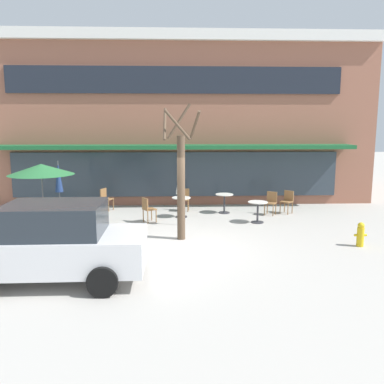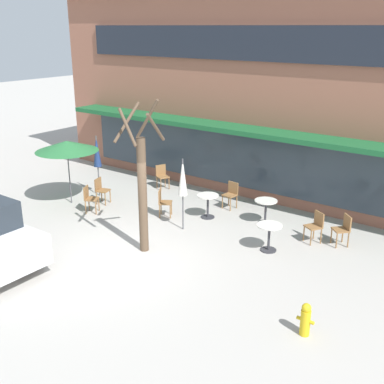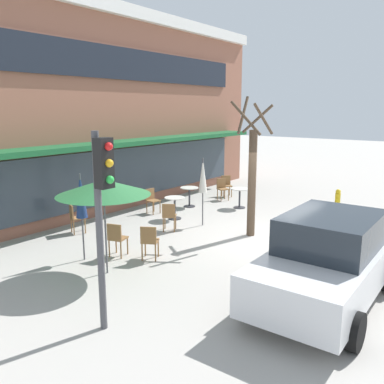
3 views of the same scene
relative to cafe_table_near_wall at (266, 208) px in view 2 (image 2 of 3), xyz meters
name	(u,v)px [view 2 (image 2 of 3)]	position (x,y,z in m)	size (l,w,h in m)	color
ground_plane	(124,257)	(-1.90, -4.28, -0.52)	(80.00, 80.00, 0.00)	#ADA8A0
building_facade	(295,83)	(-1.90, 5.69, 3.15)	(17.33, 9.10, 7.33)	#935B47
cafe_table_near_wall	(266,208)	(0.00, 0.00, 0.00)	(0.70, 0.70, 0.76)	#333338
cafe_table_streetside	(208,202)	(-1.71, -0.66, 0.00)	(0.70, 0.70, 0.76)	#333338
cafe_table_by_tree	(269,233)	(0.99, -1.65, 0.00)	(0.70, 0.70, 0.76)	#333338
patio_umbrella_green_folded	(97,152)	(-6.05, -1.25, 1.11)	(0.28, 0.28, 2.20)	#4C4C51
patio_umbrella_cream_folded	(183,178)	(-1.77, -1.88, 1.11)	(0.28, 0.28, 2.20)	#4C4C51
patio_umbrella_corner_open	(67,146)	(-6.27, -2.36, 1.51)	(2.10, 2.10, 2.20)	#4C4C51
cafe_chair_0	(231,193)	(-1.57, 0.51, 0.01)	(0.44, 0.44, 0.89)	olive
cafe_chair_1	(101,189)	(-5.41, -1.76, 0.01)	(0.50, 0.50, 0.89)	olive
cafe_chair_2	(343,228)	(2.48, -0.12, 0.01)	(0.57, 0.57, 0.89)	olive
cafe_chair_3	(163,201)	(-2.92, -1.43, 0.01)	(0.55, 0.55, 0.89)	olive
cafe_chair_4	(162,175)	(-4.77, 0.74, 0.01)	(0.53, 0.53, 0.89)	olive
cafe_chair_5	(89,197)	(-5.07, -2.59, 0.01)	(0.55, 0.55, 0.89)	olive
cafe_chair_6	(316,225)	(1.77, -0.36, 0.01)	(0.55, 0.55, 0.89)	olive
street_tree	(142,186)	(-1.77, -3.63, 1.33)	(1.08, 1.06, 4.08)	brown
fire_hydrant	(305,319)	(3.36, -4.61, -0.16)	(0.36, 0.20, 0.71)	gold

